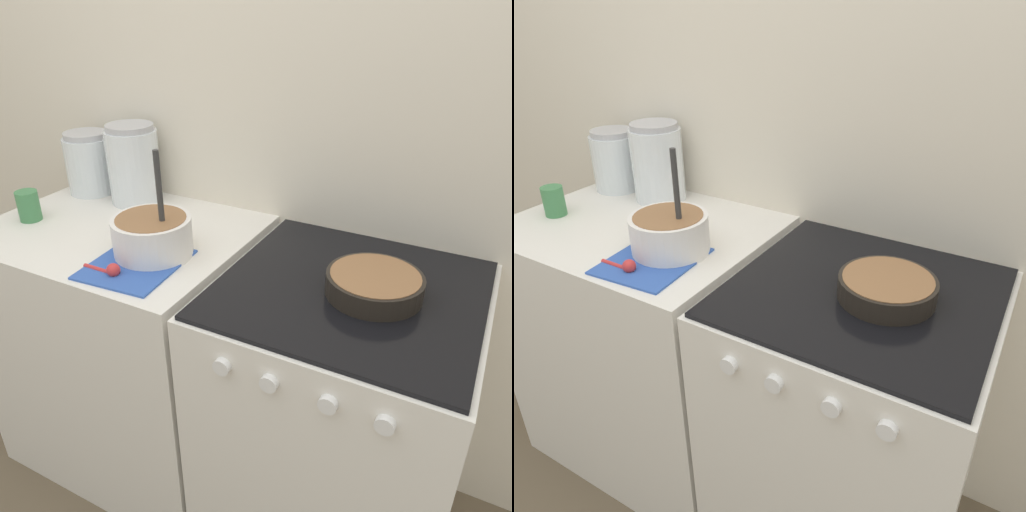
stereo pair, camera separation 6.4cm
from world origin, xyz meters
TOP-DOWN VIEW (x-y plane):
  - wall_back at (0.00, 0.66)m, footprint 4.65×0.05m
  - countertop_cabinet at (-0.41, 0.32)m, footprint 0.82×0.64m
  - stove at (0.35, 0.32)m, footprint 0.66×0.66m
  - mixing_bowl at (-0.20, 0.23)m, footprint 0.22×0.22m
  - baking_pan at (0.41, 0.31)m, footprint 0.24×0.24m
  - storage_jar_left at (-0.71, 0.53)m, footprint 0.17×0.17m
  - storage_jar_middle at (-0.50, 0.53)m, footprint 0.18×0.18m
  - tin_can at (-0.70, 0.24)m, footprint 0.07×0.07m
  - recipe_page at (-0.20, 0.16)m, footprint 0.25×0.28m
  - measuring_spoon at (-0.23, 0.09)m, footprint 0.12×0.04m

SIDE VIEW (x-z plane):
  - stove at x=0.35m, z-range 0.00..0.92m
  - countertop_cabinet at x=-0.41m, z-range 0.00..0.92m
  - recipe_page at x=-0.20m, z-range 0.92..0.93m
  - measuring_spoon at x=-0.23m, z-range 0.92..0.96m
  - baking_pan at x=0.41m, z-range 0.92..0.98m
  - tin_can at x=-0.70m, z-range 0.92..1.02m
  - mixing_bowl at x=-0.20m, z-range 0.83..1.14m
  - storage_jar_left at x=-0.71m, z-range 0.91..1.13m
  - storage_jar_middle at x=-0.50m, z-range 0.90..1.17m
  - wall_back at x=0.00m, z-range 0.00..2.40m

